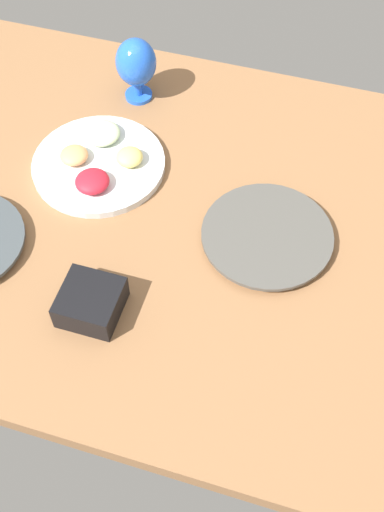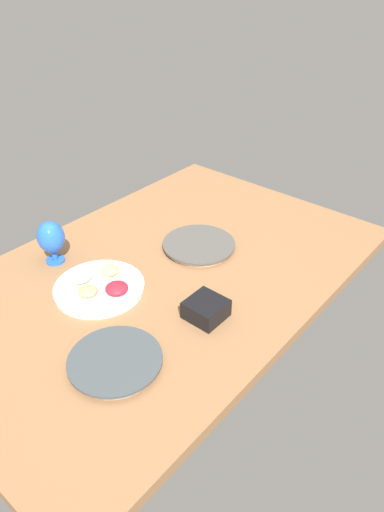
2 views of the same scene
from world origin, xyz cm
name	(u,v)px [view 1 (image 1 of 2)]	position (x,y,z in cm)	size (l,w,h in cm)	color
ground_plane	(178,222)	(0.00, 0.00, -2.00)	(160.00, 104.00, 4.00)	#8C603D
dinner_plate_right	(267,237)	(19.72, -0.72, 1.19)	(27.35, 27.35, 2.29)	silver
fruit_platter	(99,162)	(-21.22, 8.55, 1.53)	(29.99, 29.99, 4.95)	silver
hurricane_glass_blue	(136,64)	(-20.59, 33.41, 9.89)	(9.66, 9.66, 16.27)	blue
square_bowl_black	(91,301)	(-8.70, -26.93, 3.26)	(11.27, 11.27, 5.86)	black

